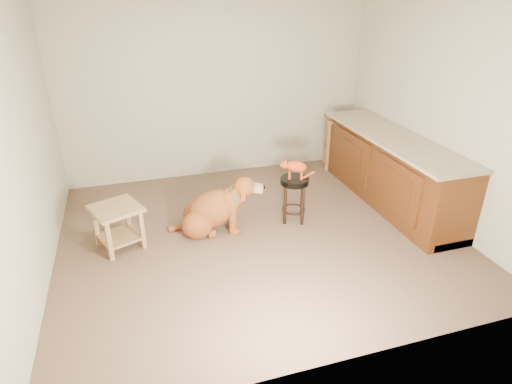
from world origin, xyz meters
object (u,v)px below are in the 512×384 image
object	(u,v)px
side_table	(118,221)
golden_retriever	(213,210)
wood_stool	(338,142)
tabby_kitten	(294,167)
padded_stool	(294,191)

from	to	relation	value
side_table	golden_retriever	size ratio (longest dim) A/B	0.56
wood_stool	tabby_kitten	world-z (taller)	tabby_kitten
wood_stool	golden_retriever	world-z (taller)	wood_stool
side_table	tabby_kitten	world-z (taller)	tabby_kitten
padded_stool	tabby_kitten	xyz separation A→B (m)	(-0.01, 0.00, 0.31)
wood_stool	tabby_kitten	distance (m)	1.98
wood_stool	tabby_kitten	size ratio (longest dim) A/B	1.89
golden_retriever	tabby_kitten	bearing A→B (deg)	11.68
side_table	golden_retriever	xyz separation A→B (m)	(1.07, 0.04, -0.06)
golden_retriever	wood_stool	bearing A→B (deg)	44.51
side_table	padded_stool	bearing A→B (deg)	0.15
padded_stool	side_table	distance (m)	2.08
side_table	golden_retriever	distance (m)	1.07
padded_stool	side_table	world-z (taller)	padded_stool
tabby_kitten	padded_stool	bearing A→B (deg)	-5.72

